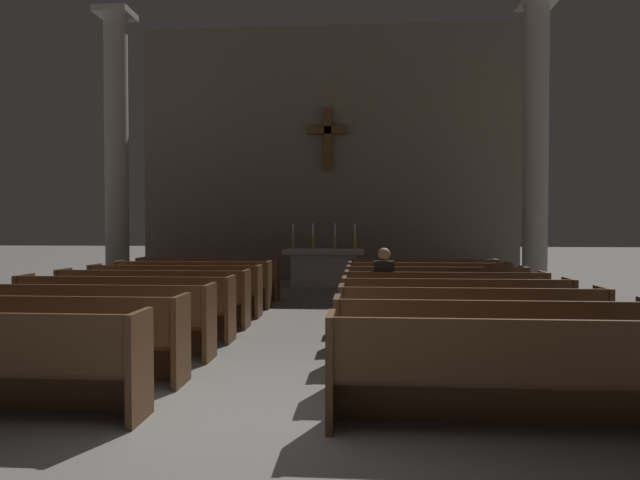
# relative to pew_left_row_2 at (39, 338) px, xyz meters

# --- Properties ---
(ground_plane) EXTENTS (80.00, 80.00, 0.00)m
(ground_plane) POSITION_rel_pew_left_row_2_xyz_m (2.36, -1.08, -0.48)
(ground_plane) COLOR slate
(pew_left_row_2) EXTENTS (3.15, 0.50, 0.95)m
(pew_left_row_2) POSITION_rel_pew_left_row_2_xyz_m (0.00, 0.00, 0.00)
(pew_left_row_2) COLOR brown
(pew_left_row_2) RESTS_ON ground
(pew_left_row_3) EXTENTS (3.15, 0.50, 0.95)m
(pew_left_row_3) POSITION_rel_pew_left_row_2_xyz_m (0.00, 1.12, 0.00)
(pew_left_row_3) COLOR brown
(pew_left_row_3) RESTS_ON ground
(pew_left_row_4) EXTENTS (3.15, 0.50, 0.95)m
(pew_left_row_4) POSITION_rel_pew_left_row_2_xyz_m (0.00, 2.24, 0.00)
(pew_left_row_4) COLOR brown
(pew_left_row_4) RESTS_ON ground
(pew_left_row_5) EXTENTS (3.15, 0.50, 0.95)m
(pew_left_row_5) POSITION_rel_pew_left_row_2_xyz_m (0.00, 3.36, 0.00)
(pew_left_row_5) COLOR brown
(pew_left_row_5) RESTS_ON ground
(pew_left_row_6) EXTENTS (3.15, 0.50, 0.95)m
(pew_left_row_6) POSITION_rel_pew_left_row_2_xyz_m (0.00, 4.48, 0.00)
(pew_left_row_6) COLOR brown
(pew_left_row_6) RESTS_ON ground
(pew_left_row_7) EXTENTS (3.15, 0.50, 0.95)m
(pew_left_row_7) POSITION_rel_pew_left_row_2_xyz_m (0.00, 5.60, 0.00)
(pew_left_row_7) COLOR brown
(pew_left_row_7) RESTS_ON ground
(pew_left_row_8) EXTENTS (3.15, 0.50, 0.95)m
(pew_left_row_8) POSITION_rel_pew_left_row_2_xyz_m (0.00, 6.72, 0.00)
(pew_left_row_8) COLOR brown
(pew_left_row_8) RESTS_ON ground
(pew_right_row_1) EXTENTS (3.15, 0.50, 0.95)m
(pew_right_row_1) POSITION_rel_pew_left_row_2_xyz_m (4.73, -1.12, 0.00)
(pew_right_row_1) COLOR brown
(pew_right_row_1) RESTS_ON ground
(pew_right_row_2) EXTENTS (3.15, 0.50, 0.95)m
(pew_right_row_2) POSITION_rel_pew_left_row_2_xyz_m (4.73, 0.00, 0.00)
(pew_right_row_2) COLOR brown
(pew_right_row_2) RESTS_ON ground
(pew_right_row_3) EXTENTS (3.15, 0.50, 0.95)m
(pew_right_row_3) POSITION_rel_pew_left_row_2_xyz_m (4.73, 1.12, 0.00)
(pew_right_row_3) COLOR brown
(pew_right_row_3) RESTS_ON ground
(pew_right_row_4) EXTENTS (3.15, 0.50, 0.95)m
(pew_right_row_4) POSITION_rel_pew_left_row_2_xyz_m (4.73, 2.24, 0.00)
(pew_right_row_4) COLOR brown
(pew_right_row_4) RESTS_ON ground
(pew_right_row_5) EXTENTS (3.15, 0.50, 0.95)m
(pew_right_row_5) POSITION_rel_pew_left_row_2_xyz_m (4.73, 3.36, 0.00)
(pew_right_row_5) COLOR brown
(pew_right_row_5) RESTS_ON ground
(pew_right_row_6) EXTENTS (3.15, 0.50, 0.95)m
(pew_right_row_6) POSITION_rel_pew_left_row_2_xyz_m (4.73, 4.48, 0.00)
(pew_right_row_6) COLOR brown
(pew_right_row_6) RESTS_ON ground
(pew_right_row_7) EXTENTS (3.15, 0.50, 0.95)m
(pew_right_row_7) POSITION_rel_pew_left_row_2_xyz_m (4.73, 5.60, 0.00)
(pew_right_row_7) COLOR brown
(pew_right_row_7) RESTS_ON ground
(pew_right_row_8) EXTENTS (3.15, 0.50, 0.95)m
(pew_right_row_8) POSITION_rel_pew_left_row_2_xyz_m (4.73, 6.72, 0.00)
(pew_right_row_8) COLOR brown
(pew_right_row_8) RESTS_ON ground
(column_left_second) EXTENTS (0.89, 0.89, 7.18)m
(column_left_second) POSITION_rel_pew_left_row_2_xyz_m (-2.90, 8.61, 3.03)
(column_left_second) COLOR #ADA89E
(column_left_second) RESTS_ON ground
(column_right_second) EXTENTS (0.89, 0.89, 7.18)m
(column_right_second) POSITION_rel_pew_left_row_2_xyz_m (7.63, 8.61, 3.03)
(column_right_second) COLOR #ADA89E
(column_right_second) RESTS_ON ground
(altar) EXTENTS (2.20, 0.90, 1.01)m
(altar) POSITION_rel_pew_left_row_2_xyz_m (2.36, 9.89, 0.06)
(altar) COLOR #BCB7AD
(altar) RESTS_ON ground
(candlestick_outer_left) EXTENTS (0.16, 0.16, 0.71)m
(candlestick_outer_left) POSITION_rel_pew_left_row_2_xyz_m (1.51, 9.89, 0.76)
(candlestick_outer_left) COLOR #B79338
(candlestick_outer_left) RESTS_ON altar
(candlestick_inner_left) EXTENTS (0.16, 0.16, 0.71)m
(candlestick_inner_left) POSITION_rel_pew_left_row_2_xyz_m (2.06, 9.89, 0.76)
(candlestick_inner_left) COLOR #B79338
(candlestick_inner_left) RESTS_ON altar
(candlestick_inner_right) EXTENTS (0.16, 0.16, 0.71)m
(candlestick_inner_right) POSITION_rel_pew_left_row_2_xyz_m (2.66, 9.89, 0.76)
(candlestick_inner_right) COLOR #B79338
(candlestick_inner_right) RESTS_ON altar
(candlestick_outer_right) EXTENTS (0.16, 0.16, 0.71)m
(candlestick_outer_right) POSITION_rel_pew_left_row_2_xyz_m (3.21, 9.89, 0.76)
(candlestick_outer_right) COLOR #B79338
(candlestick_outer_right) RESTS_ON altar
(apse_with_cross) EXTENTS (11.48, 0.47, 7.73)m
(apse_with_cross) POSITION_rel_pew_left_row_2_xyz_m (2.36, 11.83, 3.39)
(apse_with_cross) COLOR #706656
(apse_with_cross) RESTS_ON ground
(lone_worshipper) EXTENTS (0.32, 0.43, 1.32)m
(lone_worshipper) POSITION_rel_pew_left_row_2_xyz_m (3.78, 3.40, 0.22)
(lone_worshipper) COLOR #26262B
(lone_worshipper) RESTS_ON ground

